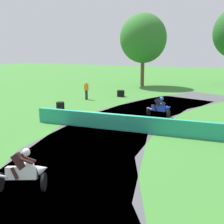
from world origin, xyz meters
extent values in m
plane|color=#38752D|center=(0.00, 0.00, 0.00)|extent=(120.00, 120.00, 0.00)
cube|color=#47474C|center=(2.35, 11.88, 0.00)|extent=(8.67, 10.43, 0.01)
cube|color=#47474C|center=(0.89, 8.08, 0.00)|extent=(7.52, 10.13, 0.01)
cube|color=#47474C|center=(0.12, 4.08, 0.00)|extent=(6.13, 9.53, 0.01)
cube|color=#47474C|center=(0.06, 0.00, 0.00)|extent=(5.90, 9.41, 0.01)
cube|color=#47474C|center=(0.72, -4.01, 0.00)|extent=(7.32, 10.06, 0.01)
cube|color=#47474C|center=(2.07, -7.85, 0.00)|extent=(8.51, 10.40, 0.01)
cube|color=#239375|center=(5.77, 0.43, 0.45)|extent=(20.67, 1.84, 0.90)
cylinder|color=black|center=(2.49, 4.01, 0.30)|extent=(0.14, 0.70, 0.69)
cylinder|color=black|center=(1.10, 4.10, 0.30)|extent=(0.14, 0.70, 0.69)
cube|color=#1E38B2|center=(1.80, 4.10, 0.59)|extent=(1.02, 0.41, 0.44)
ellipsoid|color=#1E38B2|center=(1.98, 4.13, 0.85)|extent=(0.46, 0.34, 0.28)
cone|color=#1E38B2|center=(2.48, 4.08, 0.71)|extent=(0.41, 0.37, 0.45)
cylinder|color=#B2B2B7|center=(1.19, 4.01, 0.53)|extent=(0.41, 0.14, 0.17)
cube|color=black|center=(1.72, 4.17, 0.97)|extent=(0.51, 0.40, 0.61)
sphere|color=#1E7FE0|center=(1.94, 4.20, 1.25)|extent=(0.26, 0.26, 0.26)
cylinder|color=black|center=(2.01, 4.33, 0.96)|extent=(0.43, 0.15, 0.24)
cylinder|color=black|center=(1.99, 3.98, 1.02)|extent=(0.43, 0.15, 0.24)
cylinder|color=black|center=(1.63, 4.30, 0.58)|extent=(0.27, 0.18, 0.42)
cylinder|color=black|center=(1.61, 3.94, 0.64)|extent=(0.27, 0.18, 0.42)
cylinder|color=black|center=(1.30, -7.37, 0.29)|extent=(0.40, 0.68, 0.71)
cylinder|color=black|center=(0.04, -7.99, 0.29)|extent=(0.40, 0.68, 0.71)
cube|color=silver|center=(0.64, -7.63, 0.59)|extent=(1.06, 0.77, 0.45)
ellipsoid|color=silver|center=(0.78, -7.50, 0.84)|extent=(0.54, 0.49, 0.29)
cone|color=silver|center=(1.24, -7.30, 0.70)|extent=(0.51, 0.43, 0.46)
cylinder|color=#B2B2B7|center=(0.16, -8.01, 0.53)|extent=(0.40, 0.26, 0.17)
cube|color=#331919|center=(0.54, -7.59, 0.96)|extent=(0.60, 0.43, 0.61)
sphere|color=white|center=(0.71, -7.44, 1.24)|extent=(0.26, 0.26, 0.26)
cylinder|color=#331919|center=(0.71, -7.30, 0.95)|extent=(0.43, 0.26, 0.24)
cylinder|color=#331919|center=(0.86, -7.62, 1.02)|extent=(0.43, 0.26, 0.24)
cylinder|color=#331919|center=(0.40, -7.54, 0.57)|extent=(0.32, 0.16, 0.42)
cylinder|color=#331919|center=(0.56, -7.86, 0.64)|extent=(0.32, 0.16, 0.42)
cylinder|color=black|center=(-3.86, 10.70, 0.10)|extent=(0.72, 0.72, 0.20)
cylinder|color=black|center=(-3.86, 10.70, 0.30)|extent=(0.72, 0.72, 0.20)
cylinder|color=black|center=(-3.86, 10.70, 0.50)|extent=(0.72, 0.72, 0.20)
cylinder|color=black|center=(-5.51, 3.10, 0.10)|extent=(0.61, 0.61, 0.20)
cylinder|color=black|center=(-5.51, 3.10, 0.30)|extent=(0.61, 0.61, 0.20)
cylinder|color=black|center=(-5.51, 3.10, 0.50)|extent=(0.61, 0.61, 0.20)
cylinder|color=#232328|center=(-6.02, 7.85, 0.43)|extent=(0.24, 0.24, 0.86)
cube|color=orange|center=(-6.02, 7.85, 1.14)|extent=(0.34, 0.22, 0.56)
sphere|color=tan|center=(-6.02, 7.85, 1.53)|extent=(0.20, 0.20, 0.20)
cylinder|color=brown|center=(-4.55, 18.89, 1.70)|extent=(0.44, 0.44, 3.40)
ellipsoid|color=#2D6B28|center=(-4.55, 18.89, 5.76)|extent=(5.56, 5.56, 5.84)
camera|label=1|loc=(6.85, -13.99, 4.47)|focal=45.12mm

